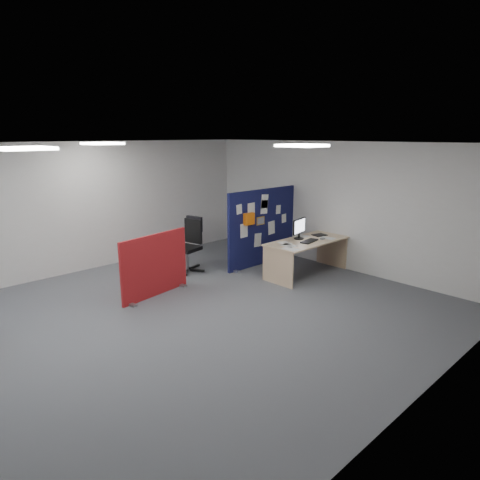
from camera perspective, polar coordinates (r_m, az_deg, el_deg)
floor at (r=6.73m, az=-10.42°, el=-11.26°), size 9.00×9.00×0.00m
ceiling at (r=6.10m, az=-11.55°, el=12.36°), size 9.00×7.00×0.02m
wall_back at (r=9.37m, az=-22.74°, el=3.70°), size 9.00×0.02×2.70m
wall_front at (r=3.96m, az=18.27°, el=-8.91°), size 9.00×0.02×2.70m
wall_right at (r=9.44m, az=12.63°, el=4.53°), size 0.02×7.00×2.70m
ceiling_lights at (r=6.85m, az=-12.20°, el=12.22°), size 4.10×4.10×0.04m
navy_divider at (r=9.46m, az=2.95°, el=1.75°), size 2.04×0.30×1.68m
main_desk at (r=8.91m, az=8.68°, el=-1.02°), size 1.86×0.83×0.73m
monitor_main at (r=8.88m, az=7.91°, el=1.63°), size 0.48×0.20×0.43m
keyboard at (r=8.73m, az=9.22°, el=-0.15°), size 0.47×0.25×0.02m
mouse at (r=8.97m, az=10.96°, el=0.18°), size 0.10×0.07×0.03m
paper_tray at (r=9.32m, az=10.55°, el=0.67°), size 0.32×0.28×0.01m
red_divider at (r=7.80m, az=-11.27°, el=-3.39°), size 1.49×0.30×1.13m
office_chair at (r=9.11m, az=-6.67°, el=-0.13°), size 0.75×0.73×1.13m
desk_papers at (r=8.67m, az=7.88°, el=-0.27°), size 1.47×0.84×0.00m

